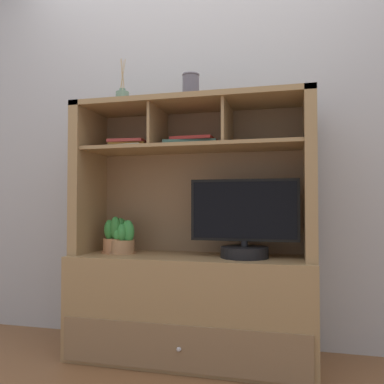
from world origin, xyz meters
name	(u,v)px	position (x,y,z in m)	size (l,w,h in m)	color
floor_plane	(192,359)	(0.00, 0.00, -0.01)	(6.00, 6.00, 0.02)	brown
back_wall	(203,119)	(0.00, 0.28, 1.40)	(6.00, 0.02, 2.80)	#ADADB1
media_console	(192,278)	(0.00, 0.01, 0.44)	(1.35, 0.53, 1.45)	#9A794F
tv_monitor	(244,226)	(0.30, -0.04, 0.74)	(0.58, 0.26, 0.42)	black
potted_orchid	(115,237)	(-0.46, -0.02, 0.66)	(0.15, 0.15, 0.22)	#B1764C
potted_fern	(123,239)	(-0.41, -0.02, 0.65)	(0.16, 0.16, 0.21)	#AB7C53
magazine_stack_left	(193,143)	(0.00, 0.02, 1.21)	(0.32, 0.25, 0.05)	slate
magazine_stack_centre	(129,145)	(-0.38, 0.00, 1.21)	(0.24, 0.21, 0.05)	beige
magazine_stack_right	(265,144)	(0.41, 0.06, 1.19)	(0.32, 0.22, 0.02)	gray
diffuser_bottle	(122,98)	(-0.44, 0.02, 1.49)	(0.08, 0.08, 0.29)	slate
ceramic_vase	(191,87)	(0.00, -0.03, 1.52)	(0.10, 0.10, 0.15)	#595460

